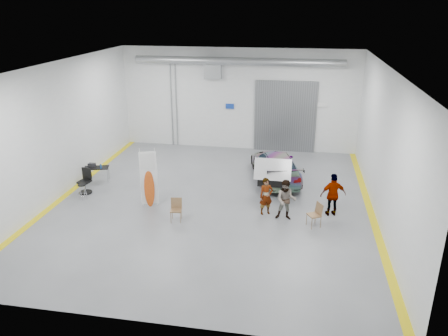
% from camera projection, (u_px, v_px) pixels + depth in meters
% --- Properties ---
extents(ground, '(16.00, 16.00, 0.00)m').
position_uv_depth(ground, '(212.00, 202.00, 19.51)').
color(ground, slate).
rests_on(ground, ground).
extents(room_shell, '(14.02, 16.18, 6.01)m').
position_uv_depth(room_shell, '(226.00, 102.00, 20.07)').
color(room_shell, silver).
rests_on(room_shell, ground).
extents(sedan_car, '(3.15, 5.24, 1.42)m').
position_uv_depth(sedan_car, '(275.00, 166.00, 21.89)').
color(sedan_car, silver).
rests_on(sedan_car, ground).
extents(person_a, '(0.70, 0.61, 1.61)m').
position_uv_depth(person_a, '(266.00, 196.00, 18.19)').
color(person_a, brown).
rests_on(person_a, ground).
extents(person_b, '(0.84, 0.65, 1.72)m').
position_uv_depth(person_b, '(286.00, 200.00, 17.71)').
color(person_b, teal).
rests_on(person_b, ground).
extents(person_c, '(1.15, 0.70, 1.85)m').
position_uv_depth(person_c, '(333.00, 195.00, 18.03)').
color(person_c, '#A76A37').
rests_on(person_c, ground).
extents(surfboard_display, '(0.72, 0.36, 2.65)m').
position_uv_depth(surfboard_display, '(148.00, 183.00, 18.81)').
color(surfboard_display, white).
rests_on(surfboard_display, ground).
extents(folding_chair_near, '(0.51, 0.53, 0.95)m').
position_uv_depth(folding_chair_near, '(176.00, 214.00, 17.75)').
color(folding_chair_near, brown).
rests_on(folding_chair_near, ground).
extents(folding_chair_far, '(0.62, 0.76, 0.98)m').
position_uv_depth(folding_chair_far, '(314.00, 219.00, 17.31)').
color(folding_chair_far, brown).
rests_on(folding_chair_far, ground).
extents(shop_stool, '(0.38, 0.38, 0.73)m').
position_uv_depth(shop_stool, '(83.00, 192.00, 19.69)').
color(shop_stool, black).
rests_on(shop_stool, ground).
extents(work_table, '(1.30, 0.91, 0.96)m').
position_uv_depth(work_table, '(95.00, 167.00, 21.58)').
color(work_table, gray).
rests_on(work_table, ground).
extents(office_chair, '(0.62, 0.63, 1.16)m').
position_uv_depth(office_chair, '(85.00, 182.00, 20.36)').
color(office_chair, black).
rests_on(office_chair, ground).
extents(trunk_lid, '(1.66, 1.01, 0.04)m').
position_uv_depth(trunk_lid, '(273.00, 167.00, 19.60)').
color(trunk_lid, silver).
rests_on(trunk_lid, sedan_car).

